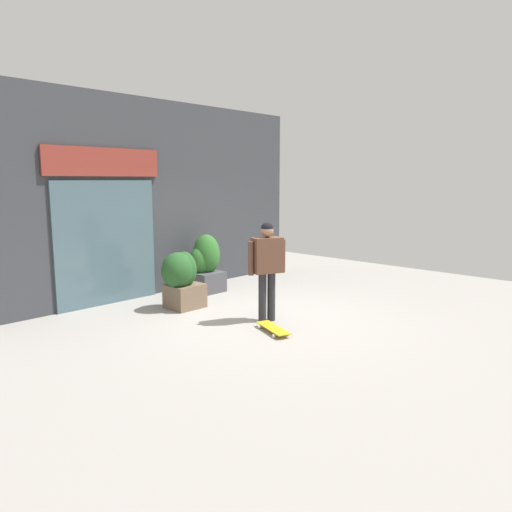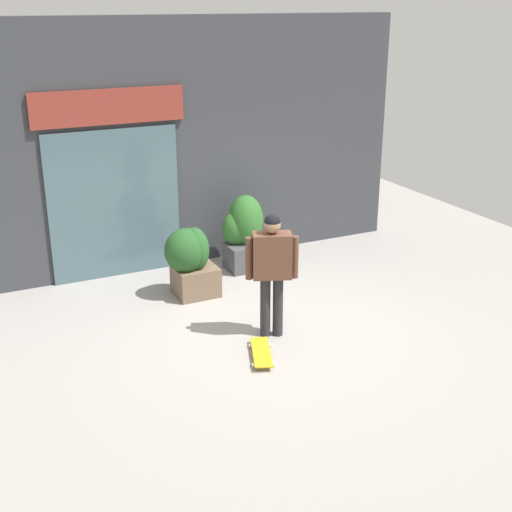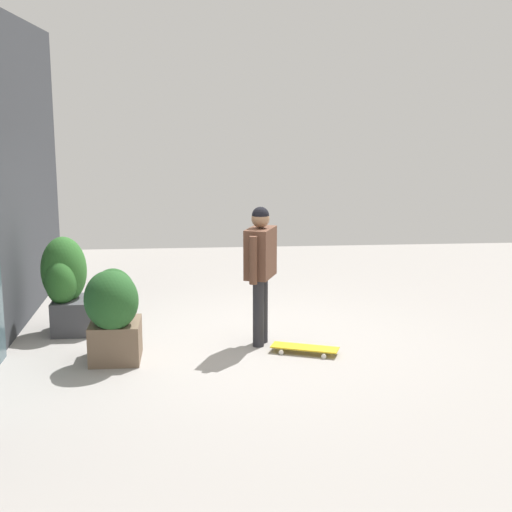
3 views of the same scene
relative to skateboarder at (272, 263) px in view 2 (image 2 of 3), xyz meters
name	(u,v)px [view 2 (image 2 of 3)]	position (x,y,z in m)	size (l,w,h in m)	color
ground_plane	(269,326)	(0.09, 0.23, -0.99)	(12.00, 12.00, 0.00)	#9E9993
building_facade	(186,146)	(0.03, 3.01, 0.90)	(7.19, 0.31, 3.82)	#383A3F
skateboarder	(272,263)	(0.00, 0.00, 0.00)	(0.62, 0.42, 1.61)	#28282D
skateboard	(261,352)	(-0.37, -0.47, -0.93)	(0.47, 0.78, 0.08)	gold
planter_box_left	(190,256)	(-0.46, 1.64, -0.39)	(0.74, 0.59, 1.02)	brown
planter_box_right	(244,231)	(0.69, 2.31, -0.39)	(0.67, 0.62, 1.18)	#47474C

